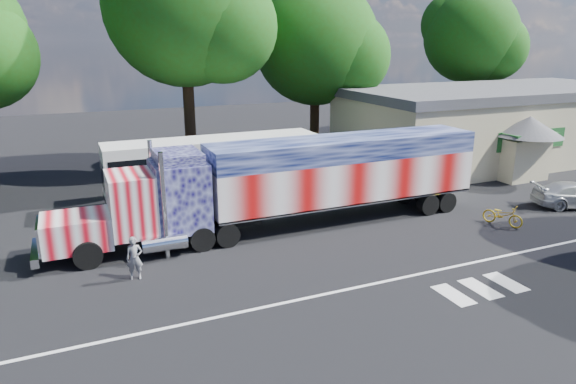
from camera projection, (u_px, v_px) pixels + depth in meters
name	position (u px, v px, depth m)	size (l,w,h in m)	color
ground	(318.00, 256.00, 20.75)	(100.00, 100.00, 0.00)	black
lane_markings	(409.00, 288.00, 18.08)	(30.00, 2.67, 0.01)	silver
semi_truck	(297.00, 180.00, 23.50)	(20.34, 3.21, 4.34)	black
coach_bus	(215.00, 168.00, 27.88)	(11.53, 2.68, 3.35)	silver
hall_building	(497.00, 123.00, 37.16)	(22.40, 12.80, 5.20)	beige
parked_car	(576.00, 195.00, 26.76)	(1.78, 4.39, 1.27)	silver
woman	(134.00, 258.00, 18.60)	(0.59, 0.39, 1.61)	slate
bicycle	(503.00, 215.00, 24.12)	(0.65, 1.87, 0.98)	gold
tree_far_ne	(472.00, 36.00, 45.07)	(8.60, 8.19, 12.86)	black
tree_ne_a	(318.00, 43.00, 37.39)	(9.54, 9.09, 12.79)	black
tree_n_mid	(187.00, 7.00, 30.61)	(9.99, 9.51, 15.09)	black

